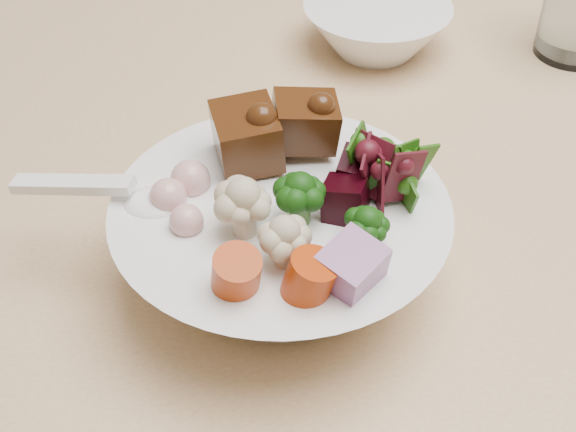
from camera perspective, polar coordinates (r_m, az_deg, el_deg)
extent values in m
cylinder|color=#DEBC83|center=(1.22, -19.33, -3.04)|extent=(0.06, 0.06, 0.69)
cube|color=tan|center=(1.31, 0.22, 9.38)|extent=(0.53, 0.53, 0.04)
cylinder|color=tan|center=(1.28, -3.19, -5.53)|extent=(0.03, 0.03, 0.43)
cylinder|color=tan|center=(1.42, 10.00, -0.53)|extent=(0.03, 0.03, 0.43)
cylinder|color=tan|center=(1.53, -8.90, 3.30)|extent=(0.03, 0.03, 0.43)
cylinder|color=tan|center=(1.65, 2.84, 6.92)|extent=(0.03, 0.03, 0.43)
sphere|color=black|center=(0.53, 0.85, 0.72)|extent=(0.04, 0.04, 0.04)
sphere|color=#C0B391|center=(0.52, -3.13, 0.09)|extent=(0.04, 0.04, 0.04)
cube|color=black|center=(0.56, 5.14, 2.93)|extent=(0.04, 0.04, 0.03)
cube|color=#92588A|center=(0.49, 4.46, -3.77)|extent=(0.05, 0.05, 0.04)
cylinder|color=#B04004|center=(0.49, -3.71, -4.24)|extent=(0.04, 0.04, 0.03)
sphere|color=#DCA09A|center=(0.53, -7.24, -0.34)|extent=(0.03, 0.03, 0.03)
ellipsoid|color=white|center=(0.56, -9.29, 0.86)|extent=(0.06, 0.05, 0.02)
cube|color=white|center=(0.58, -15.11, 2.17)|extent=(0.09, 0.05, 0.02)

